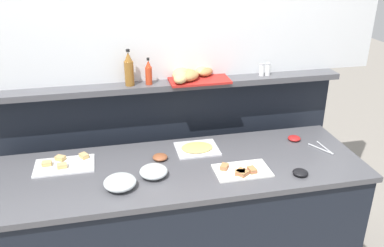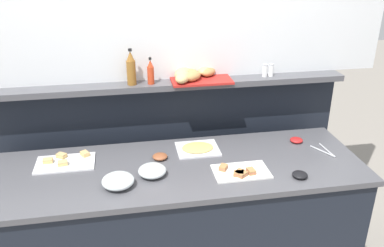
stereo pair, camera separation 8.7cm
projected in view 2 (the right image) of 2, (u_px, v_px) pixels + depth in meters
ground_plane at (169, 229)px, 3.34m from camera, size 12.00×12.00×0.00m
buffet_counter at (179, 229)px, 2.61m from camera, size 2.24×0.73×0.94m
back_ledge_unit at (168, 159)px, 3.00m from camera, size 2.45×0.22×1.31m
sandwich_platter_rear at (65, 162)px, 2.45m from camera, size 0.35×0.21×0.04m
sandwich_platter_front at (240, 172)px, 2.34m from camera, size 0.32×0.20×0.04m
cold_cuts_platter at (198, 148)px, 2.61m from camera, size 0.27×0.23×0.02m
glass_bowl_large at (118, 181)px, 2.21m from camera, size 0.18×0.18×0.07m
glass_bowl_medium at (152, 171)px, 2.31m from camera, size 0.16×0.16×0.06m
condiment_bowl_dark at (296, 140)px, 2.70m from camera, size 0.08×0.08×0.03m
condiment_bowl_red at (300, 175)px, 2.30m from camera, size 0.09×0.09×0.03m
condiment_bowl_teal at (160, 157)px, 2.50m from camera, size 0.09×0.09×0.03m
serving_tongs at (325, 151)px, 2.58m from camera, size 0.09×0.19×0.01m
hot_sauce_bottle at (151, 72)px, 2.61m from camera, size 0.04×0.04×0.18m
vinegar_bottle_amber at (131, 69)px, 2.59m from camera, size 0.06×0.06×0.24m
salt_shaker at (265, 70)px, 2.77m from camera, size 0.03×0.03×0.09m
pepper_shaker at (271, 70)px, 2.78m from camera, size 0.03×0.03×0.09m
bread_basket at (193, 75)px, 2.69m from camera, size 0.40×0.31×0.08m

